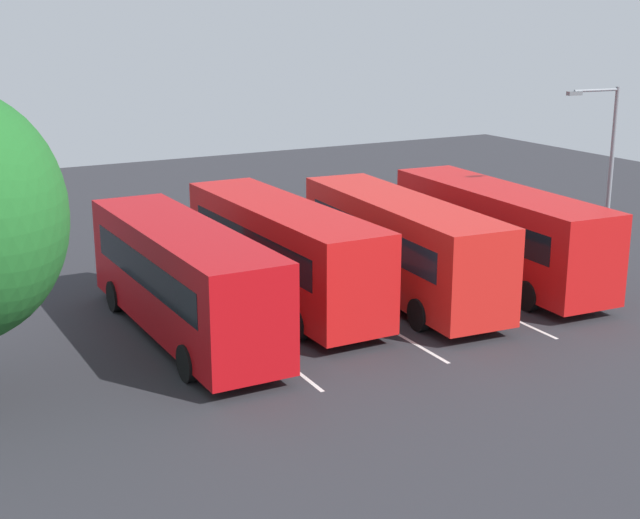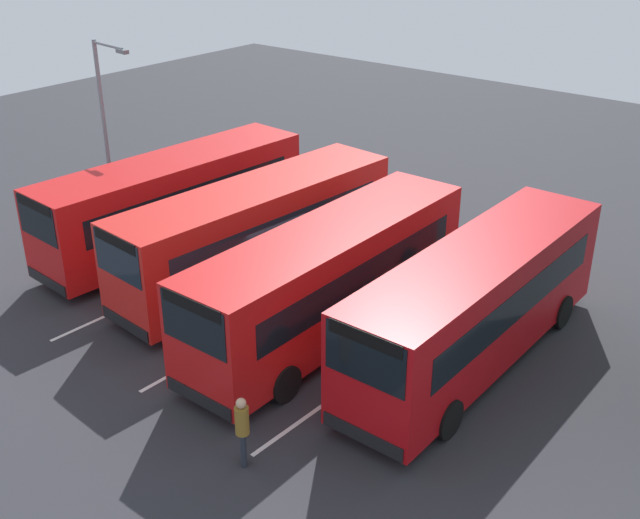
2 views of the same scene
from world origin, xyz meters
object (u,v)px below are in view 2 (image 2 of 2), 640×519
object	(u,v)px
bus_far_left	(173,200)
bus_far_right	(476,302)
pedestrian	(242,426)
street_lamp	(106,117)
bus_center_right	(329,278)
bus_center_left	(256,231)

from	to	relation	value
bus_far_left	bus_far_right	size ratio (longest dim) A/B	1.01
pedestrian	street_lamp	xyz separation A→B (m)	(-7.65, -14.33, 2.86)
bus_center_right	pedestrian	bearing A→B (deg)	19.72
bus_center_left	bus_far_right	size ratio (longest dim) A/B	1.01
bus_center_left	bus_center_right	distance (m)	4.02
bus_center_right	bus_far_right	bearing A→B (deg)	108.67
bus_center_left	street_lamp	bearing A→B (deg)	-91.25
bus_far_left	bus_center_left	bearing A→B (deg)	91.86
street_lamp	pedestrian	bearing A→B (deg)	-21.65
bus_center_left	bus_far_right	distance (m)	7.80
bus_far_left	bus_far_right	distance (m)	11.91
bus_far_left	bus_center_left	world-z (taller)	same
bus_center_left	bus_far_left	bearing A→B (deg)	-87.28
bus_center_right	street_lamp	distance (m)	12.63
bus_center_right	street_lamp	size ratio (longest dim) A/B	1.52
bus_far_right	bus_center_right	bearing A→B (deg)	-71.33
bus_center_right	bus_far_right	size ratio (longest dim) A/B	1.00
bus_center_left	pedestrian	distance (m)	9.03
bus_far_right	street_lamp	distance (m)	16.39
bus_far_left	pedestrian	world-z (taller)	bus_far_left
bus_far_left	bus_far_right	xyz separation A→B (m)	(-0.07, 11.91, 0.00)
bus_center_left	street_lamp	distance (m)	8.74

